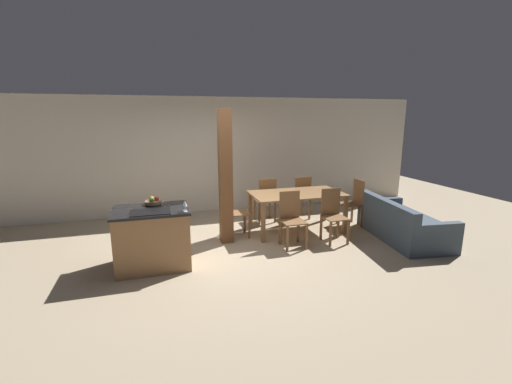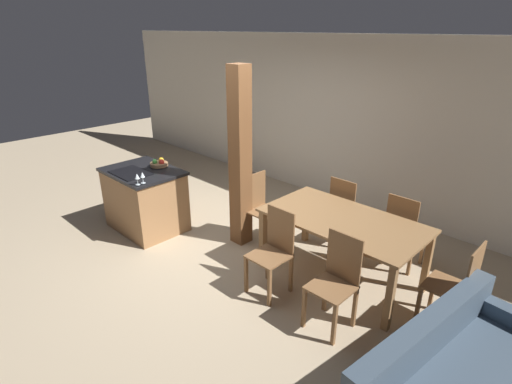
# 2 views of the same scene
# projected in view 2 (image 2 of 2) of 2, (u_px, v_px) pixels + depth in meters

# --- Properties ---
(ground_plane) EXTENTS (16.00, 16.00, 0.00)m
(ground_plane) POSITION_uv_depth(u_px,v_px,m) (214.00, 249.00, 5.42)
(ground_plane) COLOR tan
(wall_back) EXTENTS (11.20, 0.08, 2.70)m
(wall_back) POSITION_uv_depth(u_px,v_px,m) (332.00, 120.00, 6.64)
(wall_back) COLOR silver
(wall_back) RESTS_ON ground_plane
(kitchen_island) EXTENTS (1.11, 0.84, 0.92)m
(kitchen_island) POSITION_uv_depth(u_px,v_px,m) (145.00, 199.00, 5.83)
(kitchen_island) COLOR #9E7047
(kitchen_island) RESTS_ON ground_plane
(fruit_bowl) EXTENTS (0.26, 0.26, 0.11)m
(fruit_bowl) POSITION_uv_depth(u_px,v_px,m) (159.00, 163.00, 5.78)
(fruit_bowl) COLOR #99704C
(fruit_bowl) RESTS_ON kitchen_island
(wine_glass_near) EXTENTS (0.06, 0.06, 0.15)m
(wine_glass_near) POSITION_uv_depth(u_px,v_px,m) (137.00, 177.00, 5.07)
(wine_glass_near) COLOR silver
(wine_glass_near) RESTS_ON kitchen_island
(wine_glass_middle) EXTENTS (0.06, 0.06, 0.15)m
(wine_glass_middle) POSITION_uv_depth(u_px,v_px,m) (142.00, 175.00, 5.12)
(wine_glass_middle) COLOR silver
(wine_glass_middle) RESTS_ON kitchen_island
(dining_table) EXTENTS (1.81, 1.00, 0.78)m
(dining_table) POSITION_uv_depth(u_px,v_px,m) (343.00, 226.00, 4.56)
(dining_table) COLOR olive
(dining_table) RESTS_ON ground_plane
(dining_chair_near_left) EXTENTS (0.40, 0.40, 0.97)m
(dining_chair_near_left) POSITION_uv_depth(u_px,v_px,m) (273.00, 250.00, 4.41)
(dining_chair_near_left) COLOR brown
(dining_chair_near_left) RESTS_ON ground_plane
(dining_chair_near_right) EXTENTS (0.40, 0.40, 0.97)m
(dining_chair_near_right) POSITION_uv_depth(u_px,v_px,m) (336.00, 280.00, 3.88)
(dining_chair_near_right) COLOR brown
(dining_chair_near_right) RESTS_ON ground_plane
(dining_chair_far_left) EXTENTS (0.40, 0.40, 0.97)m
(dining_chair_far_left) POSITION_uv_depth(u_px,v_px,m) (345.00, 210.00, 5.37)
(dining_chair_far_left) COLOR brown
(dining_chair_far_left) RESTS_ON ground_plane
(dining_chair_far_right) EXTENTS (0.40, 0.40, 0.97)m
(dining_chair_far_right) POSITION_uv_depth(u_px,v_px,m) (403.00, 230.00, 4.84)
(dining_chair_far_right) COLOR brown
(dining_chair_far_right) RESTS_ON ground_plane
(dining_chair_head_end) EXTENTS (0.40, 0.40, 0.97)m
(dining_chair_head_end) POSITION_uv_depth(u_px,v_px,m) (261.00, 207.00, 5.45)
(dining_chair_head_end) COLOR brown
(dining_chair_head_end) RESTS_ON ground_plane
(dining_chair_foot_end) EXTENTS (0.40, 0.40, 0.97)m
(dining_chair_foot_end) POSITION_uv_depth(u_px,v_px,m) (457.00, 286.00, 3.80)
(dining_chair_foot_end) COLOR brown
(dining_chair_foot_end) RESTS_ON ground_plane
(timber_post) EXTENTS (0.22, 0.22, 2.39)m
(timber_post) POSITION_uv_depth(u_px,v_px,m) (240.00, 160.00, 5.17)
(timber_post) COLOR brown
(timber_post) RESTS_ON ground_plane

